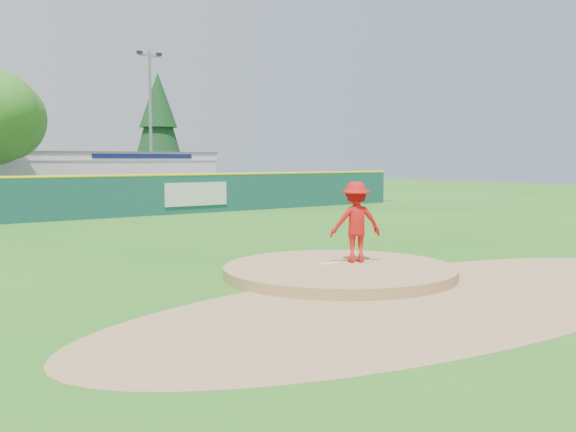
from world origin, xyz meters
TOP-DOWN VIEW (x-y plane):
  - ground at (0.00, 0.00)m, footprint 120.00×120.00m
  - pitchers_mound at (0.00, 0.00)m, footprint 5.50×5.50m
  - pitching_rubber at (0.00, 0.30)m, footprint 0.60×0.15m
  - infield_dirt_arc at (0.00, -3.00)m, footprint 15.40×15.40m
  - parking_lot at (0.00, 27.00)m, footprint 44.00×16.00m
  - pitcher at (0.71, 0.20)m, footprint 1.47×1.20m
  - van at (-1.27, 24.63)m, footprint 4.45×2.50m
  - pool_building_grp at (6.00, 31.99)m, footprint 15.20×8.20m
  - fence_banners at (0.47, 17.92)m, footprint 15.12×0.04m
  - outfield_fence at (0.00, 18.00)m, footprint 40.00×0.14m
  - conifer_tree at (13.00, 36.00)m, footprint 4.40×4.40m
  - light_pole_right at (9.00, 29.00)m, footprint 1.75×0.25m

SIDE VIEW (x-z plane):
  - ground at x=0.00m, z-range 0.00..0.00m
  - pitchers_mound at x=0.00m, z-range -0.25..0.25m
  - infield_dirt_arc at x=0.00m, z-range 0.00..0.01m
  - parking_lot at x=0.00m, z-range 0.00..0.02m
  - pitching_rubber at x=0.00m, z-range 0.25..0.29m
  - van at x=-1.27m, z-range 0.02..1.20m
  - fence_banners at x=0.47m, z-range 0.40..1.60m
  - outfield_fence at x=0.00m, z-range 0.05..2.12m
  - pitcher at x=0.71m, z-range 0.25..2.23m
  - pool_building_grp at x=6.00m, z-range 0.01..3.32m
  - conifer_tree at x=13.00m, z-range 0.79..10.29m
  - light_pole_right at x=9.00m, z-range 0.54..10.54m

